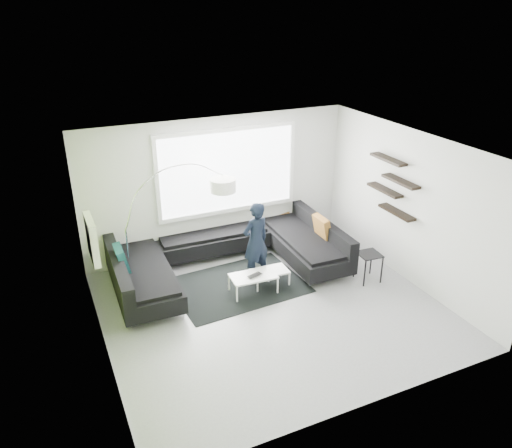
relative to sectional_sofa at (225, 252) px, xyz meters
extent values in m
plane|color=gray|center=(0.24, -1.55, -0.41)|extent=(5.50, 5.50, 0.00)
cube|color=silver|center=(0.24, 0.95, 0.99)|extent=(5.50, 0.04, 2.80)
cube|color=silver|center=(0.24, -4.05, 0.99)|extent=(5.50, 0.04, 2.80)
cube|color=silver|center=(-2.51, -1.55, 0.99)|extent=(0.04, 5.00, 2.80)
cube|color=silver|center=(2.99, -1.55, 0.99)|extent=(0.04, 5.00, 2.80)
cube|color=silver|center=(0.24, -1.55, 2.39)|extent=(5.50, 5.00, 0.04)
cube|color=#7FB72D|center=(-2.50, -1.55, 0.99)|extent=(0.01, 5.00, 2.80)
cube|color=silver|center=(0.44, 0.91, 1.29)|extent=(2.96, 0.06, 1.68)
cube|color=white|center=(-2.44, -0.95, 1.19)|extent=(0.12, 0.66, 0.66)
cube|color=black|center=(2.88, -1.15, 1.29)|extent=(0.20, 1.24, 0.95)
cube|color=black|center=(0.00, 0.00, -0.18)|extent=(4.34, 2.76, 0.45)
cube|color=black|center=(0.00, 0.00, 0.21)|extent=(4.34, 2.76, 0.34)
cube|color=brown|center=(0.00, 0.00, 0.28)|extent=(3.82, 0.33, 0.47)
cube|color=black|center=(0.00, -0.62, -0.40)|extent=(2.43, 1.82, 0.01)
cube|color=silver|center=(0.36, -0.87, -0.23)|extent=(1.08, 0.66, 0.34)
cube|color=black|center=(2.29, -1.43, -0.13)|extent=(0.43, 0.43, 0.55)
imported|color=black|center=(0.42, -0.47, 0.36)|extent=(0.71, 0.60, 1.53)
imported|color=black|center=(0.19, -1.00, -0.05)|extent=(0.39, 0.35, 0.02)
camera|label=1|loc=(-2.99, -7.96, 4.42)|focal=35.00mm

